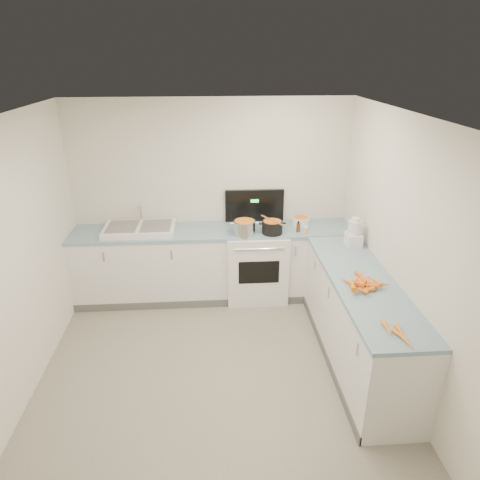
{
  "coord_description": "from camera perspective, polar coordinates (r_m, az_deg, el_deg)",
  "views": [
    {
      "loc": [
        -0.01,
        -3.26,
        2.96
      ],
      "look_at": [
        0.3,
        1.1,
        1.05
      ],
      "focal_mm": 32.0,
      "sensor_mm": 36.0,
      "label": 1
    }
  ],
  "objects": [
    {
      "name": "floor",
      "position": [
        4.4,
        -3.04,
        -18.69
      ],
      "size": [
        3.5,
        4.0,
        0.0
      ],
      "primitive_type": null,
      "color": "gray",
      "rests_on": "ground"
    },
    {
      "name": "sink",
      "position": [
        5.41,
        -13.24,
        1.48
      ],
      "size": [
        0.86,
        0.52,
        0.31
      ],
      "color": "white",
      "rests_on": "counter_back"
    },
    {
      "name": "peelings",
      "position": [
        5.44,
        -15.63,
        1.79
      ],
      "size": [
        0.24,
        0.18,
        0.01
      ],
      "color": "tan",
      "rests_on": "sink"
    },
    {
      "name": "black_pot",
      "position": [
        5.22,
        4.31,
        1.6
      ],
      "size": [
        0.26,
        0.26,
        0.18
      ],
      "primitive_type": "cylinder",
      "rotation": [
        0.0,
        0.0,
        0.03
      ],
      "color": "black",
      "rests_on": "stove"
    },
    {
      "name": "ceiling",
      "position": [
        3.29,
        -4.01,
        15.52
      ],
      "size": [
        3.5,
        4.0,
        0.0
      ],
      "primitive_type": null,
      "rotation": [
        3.14,
        0.0,
        0.0
      ],
      "color": "silver",
      "rests_on": "ground"
    },
    {
      "name": "wall_back",
      "position": [
        5.53,
        -3.78,
        5.55
      ],
      "size": [
        3.5,
        0.0,
        2.5
      ],
      "primitive_type": null,
      "rotation": [
        1.57,
        0.0,
        0.0
      ],
      "color": "silver",
      "rests_on": "ground"
    },
    {
      "name": "counter_right",
      "position": [
        4.58,
        15.49,
        -10.29
      ],
      "size": [
        0.62,
        2.2,
        0.94
      ],
      "color": "white",
      "rests_on": "ground"
    },
    {
      "name": "mixing_bowl",
      "position": [
        5.52,
        8.08,
        2.51
      ],
      "size": [
        0.26,
        0.26,
        0.11
      ],
      "primitive_type": "cylinder",
      "rotation": [
        0.0,
        0.0,
        0.16
      ],
      "color": "white",
      "rests_on": "counter_back"
    },
    {
      "name": "counter_back",
      "position": [
        5.55,
        -3.54,
        -3.09
      ],
      "size": [
        3.5,
        0.62,
        0.94
      ],
      "color": "white",
      "rests_on": "ground"
    },
    {
      "name": "extract_bottle",
      "position": [
        5.3,
        7.78,
        1.69
      ],
      "size": [
        0.05,
        0.05,
        0.12
      ],
      "primitive_type": "cylinder",
      "color": "#593319",
      "rests_on": "counter_back"
    },
    {
      "name": "stove",
      "position": [
        5.56,
        2.15,
        -2.95
      ],
      "size": [
        0.76,
        0.65,
        1.36
      ],
      "color": "white",
      "rests_on": "ground"
    },
    {
      "name": "wooden_spoon",
      "position": [
        5.18,
        4.35,
        2.62
      ],
      "size": [
        0.24,
        0.38,
        0.02
      ],
      "primitive_type": "cylinder",
      "rotation": [
        1.57,
        0.0,
        0.54
      ],
      "color": "#AD7A47",
      "rests_on": "black_pot"
    },
    {
      "name": "spice_jar",
      "position": [
        5.26,
        8.74,
        1.19
      ],
      "size": [
        0.05,
        0.05,
        0.08
      ],
      "primitive_type": "cylinder",
      "color": "#E5B266",
      "rests_on": "counter_back"
    },
    {
      "name": "carrot_pile",
      "position": [
        4.2,
        16.16,
        -5.64
      ],
      "size": [
        0.44,
        0.45,
        0.09
      ],
      "color": "orange",
      "rests_on": "counter_right"
    },
    {
      "name": "peeled_carrots",
      "position": [
        3.62,
        20.37,
        -11.63
      ],
      "size": [
        0.14,
        0.36,
        0.04
      ],
      "color": "orange",
      "rests_on": "counter_right"
    },
    {
      "name": "wall_left",
      "position": [
        4.07,
        -29.0,
        -4.44
      ],
      "size": [
        0.0,
        4.0,
        2.5
      ],
      "primitive_type": null,
      "rotation": [
        1.57,
        0.0,
        1.57
      ],
      "color": "silver",
      "rests_on": "ground"
    },
    {
      "name": "wall_right",
      "position": [
        4.08,
        21.99,
        -3.03
      ],
      "size": [
        0.0,
        4.0,
        2.5
      ],
      "primitive_type": null,
      "rotation": [
        1.57,
        0.0,
        -1.57
      ],
      "color": "silver",
      "rests_on": "ground"
    },
    {
      "name": "food_processor",
      "position": [
        5.02,
        14.96,
        0.82
      ],
      "size": [
        0.16,
        0.2,
        0.33
      ],
      "color": "white",
      "rests_on": "counter_right"
    },
    {
      "name": "steel_pot",
      "position": [
        5.17,
        0.6,
        1.55
      ],
      "size": [
        0.28,
        0.28,
        0.2
      ],
      "primitive_type": "cylinder",
      "rotation": [
        0.0,
        0.0,
        0.04
      ],
      "color": "silver",
      "rests_on": "stove"
    }
  ]
}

